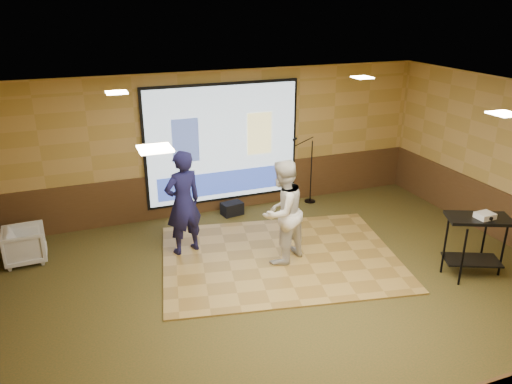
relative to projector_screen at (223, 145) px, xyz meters
name	(u,v)px	position (x,y,z in m)	size (l,w,h in m)	color
ground	(290,289)	(0.00, -3.44, -1.47)	(9.00, 9.00, 0.00)	#323919
room_shell	(294,164)	(0.00, -3.44, 0.62)	(9.04, 7.04, 3.02)	tan
wainscot_back	(224,189)	(0.00, 0.04, -1.00)	(9.00, 0.04, 0.95)	#492F18
wainscot_right	(510,221)	(4.48, -3.44, -1.00)	(0.04, 7.00, 0.95)	#492F18
projector_screen	(223,145)	(0.00, 0.00, 0.00)	(3.32, 0.06, 2.52)	black
downlight_nw	(117,92)	(-2.20, -1.64, 1.50)	(0.32, 0.32, 0.02)	#FFE7BF
downlight_ne	(362,77)	(2.20, -1.64, 1.50)	(0.32, 0.32, 0.02)	#FFE7BF
downlight_sw	(155,149)	(-2.20, -4.94, 1.50)	(0.32, 0.32, 0.02)	#FFE7BF
downlight_se	(504,114)	(2.20, -4.94, 1.50)	(0.32, 0.32, 0.02)	#FFE7BF
dance_floor	(280,257)	(0.26, -2.43, -1.46)	(4.10, 3.13, 0.03)	#A9833E
player_left	(183,203)	(-1.26, -1.62, -0.50)	(0.69, 0.45, 1.90)	#171645
player_right	(282,212)	(0.24, -2.54, -0.53)	(0.89, 0.69, 1.83)	silver
av_table	(476,234)	(3.03, -4.07, -0.73)	(0.99, 0.52, 1.04)	black
projector	(485,216)	(3.07, -4.13, -0.39)	(0.28, 0.23, 0.09)	white
mic_stand	(308,181)	(1.90, -0.24, -0.98)	(0.61, 0.25, 1.55)	black
banquet_chair	(25,245)	(-3.94, -0.94, -1.16)	(0.67, 0.69, 0.63)	gray
duffel_bag	(232,209)	(0.07, -0.30, -1.34)	(0.44, 0.29, 0.27)	black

